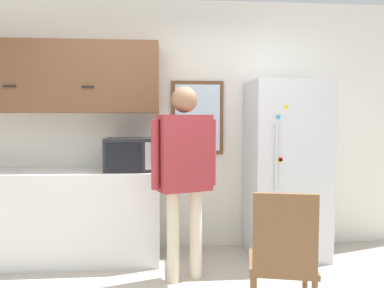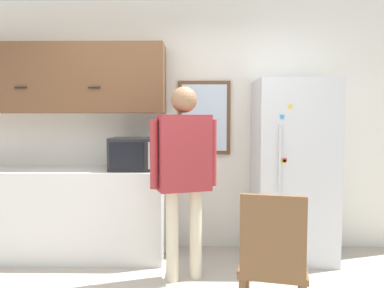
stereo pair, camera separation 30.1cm
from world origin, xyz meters
The scene contains 8 objects.
back_wall centered at (0.00, 1.85, 1.35)m, with size 6.00×0.06×2.70m.
counter centered at (-1.14, 1.51, 0.46)m, with size 2.11×0.62×0.91m.
upper_cabinets centered at (-1.14, 1.64, 1.84)m, with size 2.11×0.38×0.71m.
microwave centered at (-0.38, 1.46, 1.07)m, with size 0.47×0.39×0.33m.
person centered at (0.14, 0.96, 1.04)m, with size 0.57×0.35×1.70m.
refrigerator centered at (1.23, 1.49, 0.91)m, with size 0.77×0.67×1.81m.
chair centered at (0.75, 0.12, 0.51)m, with size 0.53×0.53×0.95m.
window centered at (0.33, 1.81, 1.44)m, with size 0.57×0.05×0.80m.
Camera 2 is at (0.25, -2.28, 1.42)m, focal length 35.00 mm.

